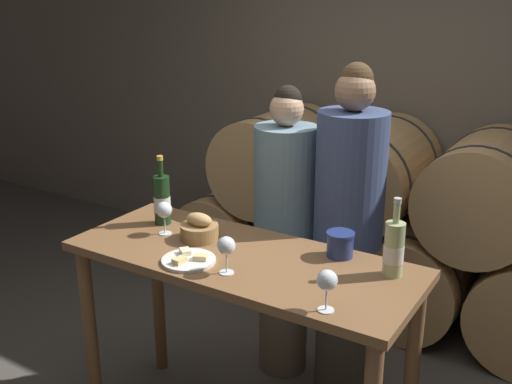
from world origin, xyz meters
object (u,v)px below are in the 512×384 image
wine_bottle_white (394,249)px  wine_glass_left (226,247)px  person_right (348,235)px  wine_glass_far_left (164,211)px  bread_basket (199,229)px  wine_bottle_red (162,200)px  blue_crock (340,243)px  cheese_plate (189,260)px  person_left (285,234)px  tasting_table (241,288)px  wine_glass_center (327,281)px

wine_bottle_white → wine_glass_left: size_ratio=2.07×
person_right → wine_glass_far_left: (-0.66, -0.60, 0.19)m
bread_basket → wine_glass_far_left: 0.19m
wine_bottle_red → blue_crock: 0.89m
wine_bottle_red → wine_glass_far_left: wine_bottle_red is taller
wine_bottle_red → cheese_plate: 0.48m
wine_bottle_red → cheese_plate: size_ratio=1.49×
person_left → wine_bottle_red: (-0.40, -0.51, 0.27)m
wine_glass_far_left → person_left: bearing=63.6°
cheese_plate → wine_bottle_red: bearing=143.1°
wine_bottle_red → blue_crock: bearing=6.5°
blue_crock → wine_glass_left: bearing=-129.4°
person_left → wine_glass_far_left: size_ratio=10.18×
wine_bottle_red → wine_glass_far_left: bearing=-45.9°
wine_bottle_red → wine_glass_far_left: 0.14m
blue_crock → wine_glass_far_left: (-0.79, -0.20, 0.05)m
tasting_table → bread_basket: bread_basket is taller
wine_glass_left → person_left: bearing=102.4°
person_right → wine_bottle_white: bearing=-50.0°
person_left → wine_bottle_white: 0.91m
cheese_plate → wine_glass_left: wine_glass_left is taller
bread_basket → cheese_plate: (0.11, -0.22, -0.04)m
bread_basket → cheese_plate: bread_basket is taller
blue_crock → wine_glass_far_left: bearing=-165.8°
person_left → person_right: bearing=0.0°
bread_basket → wine_glass_center: wine_glass_center is taller
bread_basket → wine_glass_left: 0.38m
bread_basket → wine_glass_far_left: wine_glass_far_left is taller
wine_bottle_white → wine_glass_left: bearing=-149.8°
person_left → cheese_plate: bearing=-91.4°
tasting_table → person_left: (-0.13, 0.62, 0.01)m
wine_bottle_red → bread_basket: (0.27, -0.06, -0.07)m
person_right → cheese_plate: size_ratio=7.61×
wine_glass_left → wine_glass_center: bearing=-7.3°
person_right → wine_bottle_white: (0.39, -0.46, 0.19)m
wine_bottle_white → bread_basket: wine_bottle_white is taller
cheese_plate → wine_glass_far_left: wine_glass_far_left is taller
person_right → person_left: bearing=-180.0°
bread_basket → wine_glass_left: (0.30, -0.22, 0.07)m
wine_glass_far_left → wine_glass_center: 0.97m
wine_bottle_red → bread_basket: bearing=-13.5°
blue_crock → bread_basket: bread_basket is taller
bread_basket → wine_glass_left: size_ratio=1.11×
person_right → blue_crock: bearing=-71.5°
person_right → wine_glass_left: person_right is taller
person_left → wine_glass_center: person_left is taller
wine_glass_left → wine_bottle_white: bearing=30.2°
wine_bottle_white → blue_crock: 0.26m
tasting_table → blue_crock: bearing=30.7°
tasting_table → cheese_plate: (-0.15, -0.17, 0.17)m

